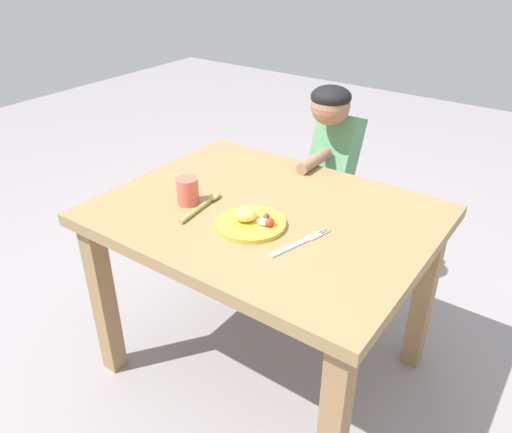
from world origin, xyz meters
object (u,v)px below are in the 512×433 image
Objects in this scene: plate at (250,221)px; fork at (299,243)px; spoon at (205,204)px; person at (332,186)px; drinking_cup at (188,191)px.

plate reaches higher than fork.
plate reaches higher than spoon.
person is at bearing 35.38° from fork.
plate is at bearing -101.09° from spoon.
plate is 0.26m from drinking_cup.
fork is at bearing -1.07° from plate.
fork is at bearing -0.09° from drinking_cup.
drinking_cup is at bearing -179.41° from plate.
person reaches higher than spoon.
drinking_cup is (-0.44, 0.00, 0.04)m from fork.
plate is 0.22× the size of person.
spoon is 2.46× the size of drinking_cup.
person is at bearing -18.50° from spoon.
drinking_cup reaches higher than spoon.
drinking_cup is 0.75m from person.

